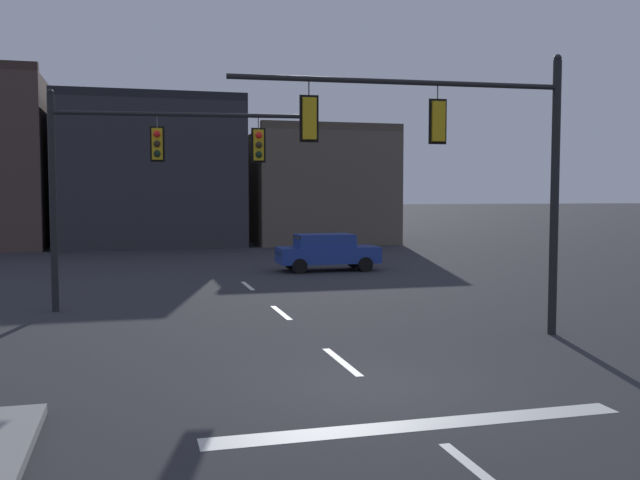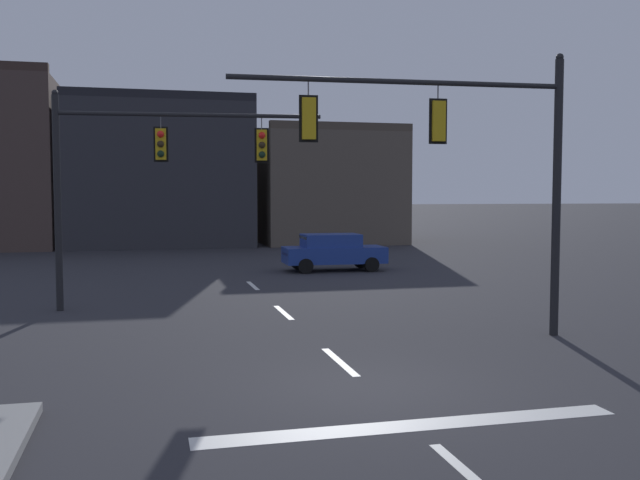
# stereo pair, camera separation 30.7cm
# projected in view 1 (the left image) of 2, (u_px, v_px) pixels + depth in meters

# --- Properties ---
(ground_plane) EXTENTS (400.00, 400.00, 0.00)m
(ground_plane) POSITION_uv_depth(u_px,v_px,m) (375.00, 388.00, 12.13)
(ground_plane) COLOR #2B2B30
(stop_bar_paint) EXTENTS (6.40, 0.50, 0.01)m
(stop_bar_paint) POSITION_uv_depth(u_px,v_px,m) (420.00, 425.00, 10.20)
(stop_bar_paint) COLOR silver
(stop_bar_paint) RESTS_ON ground
(lane_centreline) EXTENTS (0.16, 26.40, 0.01)m
(lane_centreline) POSITION_uv_depth(u_px,v_px,m) (342.00, 361.00, 14.06)
(lane_centreline) COLOR silver
(lane_centreline) RESTS_ON ground
(signal_mast_near_side) EXTENTS (7.81, 0.65, 6.63)m
(signal_mast_near_side) POSITION_uv_depth(u_px,v_px,m) (464.00, 149.00, 16.06)
(signal_mast_near_side) COLOR black
(signal_mast_near_side) RESTS_ON ground
(signal_mast_far_side) EXTENTS (7.66, 0.92, 6.31)m
(signal_mast_far_side) POSITION_uv_depth(u_px,v_px,m) (136.00, 164.00, 20.14)
(signal_mast_far_side) COLOR black
(signal_mast_far_side) RESTS_ON ground
(car_lot_nearside) EXTENTS (4.48, 1.97, 1.61)m
(car_lot_nearside) POSITION_uv_depth(u_px,v_px,m) (327.00, 251.00, 30.62)
(car_lot_nearside) COLOR navy
(car_lot_nearside) RESTS_ON ground
(building_row) EXTENTS (31.69, 13.10, 10.83)m
(building_row) POSITION_uv_depth(u_px,v_px,m) (140.00, 176.00, 46.59)
(building_row) COLOR #473833
(building_row) RESTS_ON ground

